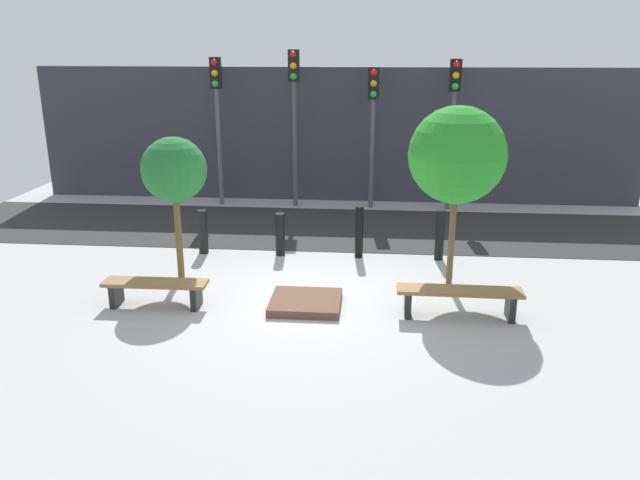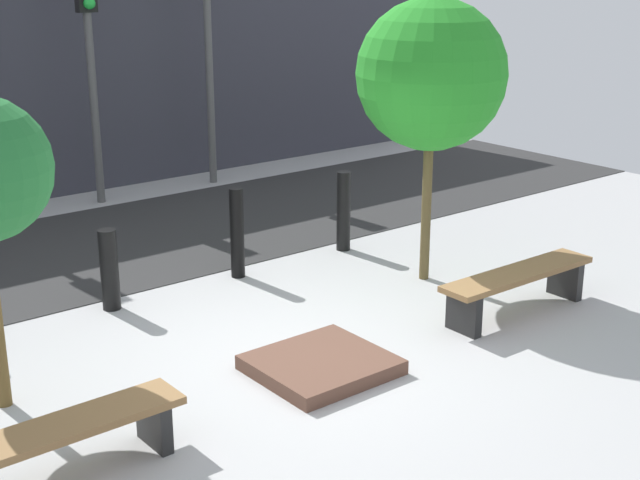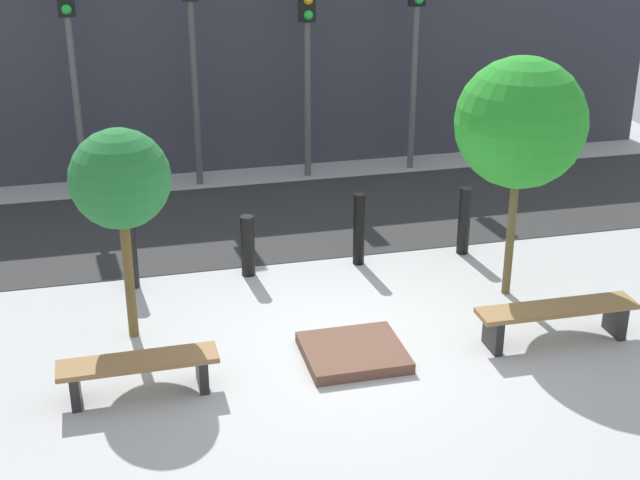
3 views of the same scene
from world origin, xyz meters
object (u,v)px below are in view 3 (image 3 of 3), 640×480
at_px(planter_bed, 353,352).
at_px(bollard_far_left, 130,256).
at_px(bollard_left, 248,246).
at_px(bollard_right, 464,221).
at_px(traffic_light_mid_east, 307,41).
at_px(bench_right, 556,316).
at_px(traffic_light_west, 70,42).
at_px(traffic_light_east, 416,29).
at_px(bollard_center, 359,229).
at_px(bench_left, 139,369).
at_px(tree_behind_right_bench, 520,123).
at_px(traffic_light_mid_west, 192,30).
at_px(tree_behind_left_bench, 120,180).

xyz_separation_m(planter_bed, bollard_far_left, (-2.40, 2.56, 0.39)).
distance_m(bollard_left, bollard_right, 3.20).
relative_size(bollard_left, traffic_light_mid_east, 0.24).
bearing_deg(bench_right, bollard_right, 91.67).
bearing_deg(traffic_light_west, bollard_far_left, -81.60).
bearing_deg(traffic_light_mid_east, traffic_light_east, 0.01).
bearing_deg(bollard_center, bench_left, -139.73).
bearing_deg(tree_behind_right_bench, bollard_center, 139.81).
height_order(tree_behind_right_bench, bollard_center, tree_behind_right_bench).
height_order(tree_behind_right_bench, traffic_light_mid_west, traffic_light_mid_west).
bearing_deg(traffic_light_mid_east, bollard_left, -114.00).
distance_m(tree_behind_left_bench, traffic_light_mid_east, 6.46).
relative_size(tree_behind_left_bench, bollard_far_left, 2.85).
bearing_deg(bollard_center, bollard_right, 0.00).
height_order(bollard_center, traffic_light_mid_west, traffic_light_mid_west).
xyz_separation_m(tree_behind_left_bench, traffic_light_mid_east, (3.45, 5.44, 0.48)).
bearing_deg(bench_left, bollard_left, 58.46).
distance_m(bench_left, bollard_center, 4.27).
bearing_deg(tree_behind_left_bench, tree_behind_right_bench, 0.00).
xyz_separation_m(bollard_far_left, bollard_left, (1.60, 0.00, -0.02)).
distance_m(planter_bed, bollard_center, 2.72).
height_order(traffic_light_mid_west, traffic_light_mid_east, traffic_light_mid_west).
bearing_deg(bollard_center, tree_behind_right_bench, -40.19).
relative_size(tree_behind_left_bench, bollard_left, 2.96).
height_order(bench_left, traffic_light_mid_west, traffic_light_mid_west).
bearing_deg(traffic_light_east, bench_right, -94.59).
relative_size(bench_left, bollard_left, 1.95).
distance_m(traffic_light_west, traffic_light_mid_east, 4.00).
height_order(bollard_far_left, traffic_light_east, traffic_light_east).
bearing_deg(traffic_light_mid_east, bollard_far_left, -130.07).
bearing_deg(traffic_light_west, tree_behind_left_bench, -84.27).
bearing_deg(traffic_light_mid_east, tree_behind_right_bench, -75.04).
bearing_deg(traffic_light_east, bench_left, -128.72).
bearing_deg(bollard_right, tree_behind_left_bench, -163.96).
relative_size(bench_left, traffic_light_mid_east, 0.48).
bearing_deg(planter_bed, traffic_light_east, 65.57).
bearing_deg(bollard_right, traffic_light_mid_west, 130.06).
xyz_separation_m(tree_behind_right_bench, traffic_light_mid_east, (-1.45, 5.44, 0.14)).
relative_size(bench_right, tree_behind_left_bench, 0.76).
bearing_deg(traffic_light_west, bench_right, -51.28).
xyz_separation_m(tree_behind_left_bench, tree_behind_right_bench, (4.91, 0.00, 0.34)).
distance_m(bollard_center, bollard_right, 1.60).
distance_m(bench_right, bollard_right, 2.76).
xyz_separation_m(bollard_left, traffic_light_east, (3.80, 4.05, 2.17)).
xyz_separation_m(traffic_light_west, traffic_light_mid_west, (2.00, 0.00, 0.12)).
distance_m(planter_bed, traffic_light_mid_west, 7.20).
distance_m(tree_behind_left_bench, bollard_right, 5.27).
bearing_deg(traffic_light_mid_west, bollard_left, -87.18).
distance_m(bollard_far_left, traffic_light_west, 4.63).
height_order(traffic_light_west, traffic_light_east, traffic_light_west).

